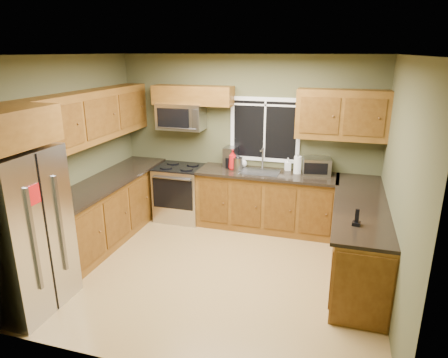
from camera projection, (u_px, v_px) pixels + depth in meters
The scene contains 29 objects.
floor at pixel (213, 270), 5.24m from camera, with size 4.20×4.20×0.00m, color olive.
ceiling at pixel (211, 55), 4.42m from camera, with size 4.20×4.20×0.00m, color white.
back_wall at pixel (246, 141), 6.47m from camera, with size 4.20×4.20×0.00m, color #4A4B2E.
front_wall at pixel (142, 234), 3.19m from camera, with size 4.20×4.20×0.00m, color #4A4B2E.
left_wall at pixel (65, 159), 5.40m from camera, with size 3.60×3.60×0.00m, color #4A4B2E.
right_wall at pixel (398, 187), 4.26m from camera, with size 3.60×3.60×0.00m, color #4A4B2E.
window at pixel (265, 130), 6.31m from camera, with size 1.12×0.03×1.02m.
base_cabinets_left at pixel (109, 210), 6.03m from camera, with size 0.60×2.65×0.90m, color brown.
countertop_left at pixel (108, 181), 5.88m from camera, with size 0.65×2.65×0.04m, color black.
base_cabinets_back at pixel (266, 202), 6.36m from camera, with size 2.17×0.60×0.90m, color brown.
countertop_back at pixel (267, 174), 6.20m from camera, with size 2.17×0.65×0.04m, color black.
base_cabinets_peninsula at pixel (359, 238), 5.11m from camera, with size 0.60×2.52×0.90m.
countertop_peninsula at pixel (361, 204), 4.98m from camera, with size 0.65×2.50×0.04m, color black.
upper_cabinets_left at pixel (92, 116), 5.63m from camera, with size 0.33×2.65×0.72m, color brown.
upper_cabinets_back_left at pixel (193, 95), 6.33m from camera, with size 1.30×0.33×0.30m, color brown.
upper_cabinets_back_right at pixel (342, 115), 5.77m from camera, with size 1.30×0.33×0.72m, color brown.
upper_cabinet_over_fridge at pixel (1, 127), 3.91m from camera, with size 0.72×0.90×0.38m, color brown.
refrigerator at pixel (19, 232), 4.25m from camera, with size 0.74×0.90×1.80m.
range at pixel (180, 192), 6.73m from camera, with size 0.76×0.69×0.94m.
microwave at pixel (181, 116), 6.46m from camera, with size 0.76×0.41×0.42m.
sink at pixel (260, 171), 6.23m from camera, with size 0.60×0.42×0.36m.
toaster_oven at pixel (317, 166), 6.08m from camera, with size 0.45×0.38×0.26m.
coffee_maker at pixel (230, 158), 6.47m from camera, with size 0.20×0.27×0.32m.
kettle at pixel (238, 163), 6.26m from camera, with size 0.15×0.15×0.26m.
paper_towel_roll at pixel (297, 165), 6.12m from camera, with size 0.15×0.15×0.30m.
soap_bottle_a at pixel (233, 159), 6.32m from camera, with size 0.13×0.13×0.33m, color red.
soap_bottle_b at pixel (288, 164), 6.29m from camera, with size 0.09×0.09×0.20m, color white.
soap_bottle_c at pixel (243, 162), 6.49m from camera, with size 0.13×0.13×0.16m, color white.
cordless_phone at pixel (357, 220), 4.31m from camera, with size 0.09×0.09×0.19m.
Camera 1 is at (1.46, -4.39, 2.74)m, focal length 32.00 mm.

